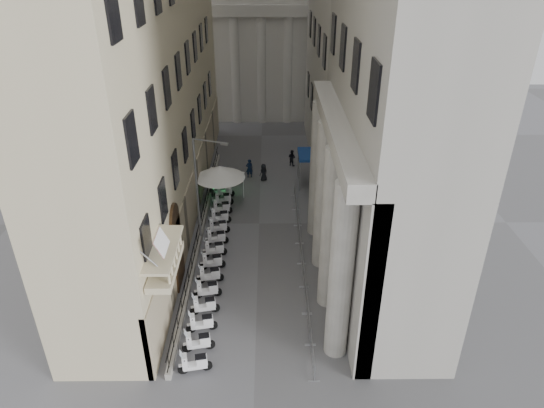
{
  "coord_description": "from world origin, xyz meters",
  "views": [
    {
      "loc": [
        0.74,
        -12.99,
        19.29
      ],
      "look_at": [
        0.96,
        14.1,
        4.5
      ],
      "focal_mm": 32.0,
      "sensor_mm": 36.0,
      "label": 1
    }
  ],
  "objects_px": {
    "street_lamp": "(200,183)",
    "pedestrian_b": "(292,158)",
    "scooter_0": "(196,371)",
    "pedestrian_a": "(249,168)",
    "security_tent": "(216,169)",
    "info_kiosk": "(212,184)"
  },
  "relations": [
    {
      "from": "street_lamp",
      "to": "pedestrian_b",
      "type": "relative_size",
      "value": 5.05
    },
    {
      "from": "security_tent",
      "to": "street_lamp",
      "type": "xyz_separation_m",
      "value": [
        -0.32,
        -6.49,
        1.94
      ]
    },
    {
      "from": "pedestrian_b",
      "to": "security_tent",
      "type": "bearing_deg",
      "value": 83.37
    },
    {
      "from": "security_tent",
      "to": "pedestrian_b",
      "type": "height_order",
      "value": "security_tent"
    },
    {
      "from": "info_kiosk",
      "to": "pedestrian_a",
      "type": "bearing_deg",
      "value": 54.08
    },
    {
      "from": "scooter_0",
      "to": "pedestrian_a",
      "type": "xyz_separation_m",
      "value": [
        1.99,
        22.97,
        0.89
      ]
    },
    {
      "from": "pedestrian_b",
      "to": "info_kiosk",
      "type": "bearing_deg",
      "value": 77.54
    },
    {
      "from": "security_tent",
      "to": "street_lamp",
      "type": "height_order",
      "value": "street_lamp"
    },
    {
      "from": "pedestrian_a",
      "to": "security_tent",
      "type": "bearing_deg",
      "value": 45.0
    },
    {
      "from": "security_tent",
      "to": "pedestrian_a",
      "type": "relative_size",
      "value": 2.29
    },
    {
      "from": "security_tent",
      "to": "pedestrian_b",
      "type": "xyz_separation_m",
      "value": [
        6.6,
        7.01,
        -1.98
      ]
    },
    {
      "from": "street_lamp",
      "to": "security_tent",
      "type": "bearing_deg",
      "value": 107.11
    },
    {
      "from": "scooter_0",
      "to": "pedestrian_a",
      "type": "height_order",
      "value": "pedestrian_a"
    },
    {
      "from": "security_tent",
      "to": "scooter_0",
      "type": "bearing_deg",
      "value": -88.15
    },
    {
      "from": "info_kiosk",
      "to": "pedestrian_b",
      "type": "relative_size",
      "value": 1.3
    },
    {
      "from": "security_tent",
      "to": "info_kiosk",
      "type": "distance_m",
      "value": 2.01
    },
    {
      "from": "scooter_0",
      "to": "info_kiosk",
      "type": "xyz_separation_m",
      "value": [
        -1.06,
        19.56,
        1.03
      ]
    },
    {
      "from": "info_kiosk",
      "to": "pedestrian_b",
      "type": "height_order",
      "value": "info_kiosk"
    },
    {
      "from": "scooter_0",
      "to": "security_tent",
      "type": "relative_size",
      "value": 0.37
    },
    {
      "from": "scooter_0",
      "to": "street_lamp",
      "type": "distance_m",
      "value": 13.09
    },
    {
      "from": "scooter_0",
      "to": "security_tent",
      "type": "height_order",
      "value": "security_tent"
    },
    {
      "from": "info_kiosk",
      "to": "security_tent",
      "type": "bearing_deg",
      "value": -56.94
    }
  ]
}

